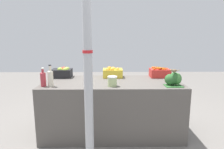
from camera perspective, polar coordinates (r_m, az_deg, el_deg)
name	(u,v)px	position (r m, az deg, el deg)	size (l,w,h in m)	color
ground_plane	(112,131)	(3.12, 0.00, -15.92)	(10.00, 10.00, 0.00)	slate
market_table	(112,107)	(2.97, 0.00, -9.25)	(1.94, 0.87, 0.77)	#56514C
support_pole	(88,62)	(2.09, -6.91, 3.46)	(0.11, 0.11, 2.28)	#B7BABF
apple_crate	(62,72)	(3.22, -14.02, 0.64)	(0.30, 0.23, 0.16)	black
orange_crate	(113,72)	(3.13, 0.16, 0.64)	(0.30, 0.23, 0.16)	gold
carrot_crate	(160,73)	(3.23, 13.50, 0.55)	(0.30, 0.24, 0.17)	red
broccoli_pile	(173,79)	(2.73, 17.15, -1.29)	(0.22, 0.20, 0.18)	#2D602D
juice_bottle_ruby	(43,79)	(2.70, -19.09, -1.10)	(0.07, 0.07, 0.24)	#B2333D
juice_bottle_cloudy	(51,77)	(2.67, -17.16, -0.78)	(0.07, 0.07, 0.28)	beige
pickle_jar	(112,81)	(2.57, 0.07, -1.92)	(0.12, 0.12, 0.13)	#B2C684
sparrow_bird	(174,71)	(2.68, 17.29, 1.08)	(0.13, 0.05, 0.05)	#4C3D2D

